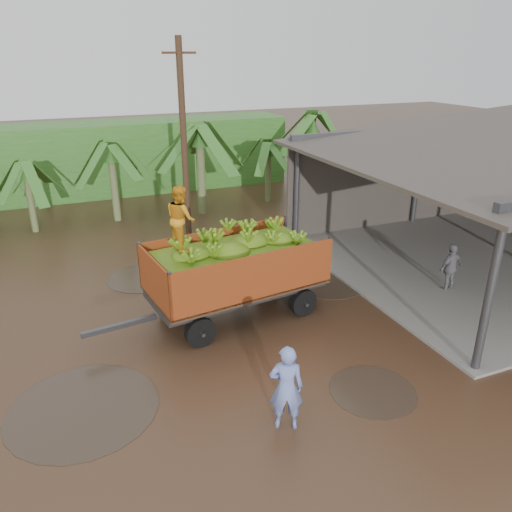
{
  "coord_description": "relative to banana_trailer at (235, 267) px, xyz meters",
  "views": [
    {
      "loc": [
        -3.21,
        -10.8,
        6.96
      ],
      "look_at": [
        1.88,
        1.49,
        1.46
      ],
      "focal_mm": 35.0,
      "sensor_mm": 36.0,
      "label": 1
    }
  ],
  "objects": [
    {
      "name": "banana_plants",
      "position": [
        -4.76,
        6.08,
        0.39
      ],
      "size": [
        24.3,
        20.58,
        4.23
      ],
      "color": "#2D661E",
      "rests_on": "ground"
    },
    {
      "name": "man_grey",
      "position": [
        6.64,
        -1.12,
        -0.68
      ],
      "size": [
        0.95,
        0.5,
        1.55
      ],
      "primitive_type": "imported",
      "rotation": [
        0.0,
        0.0,
        3.28
      ],
      "color": "slate",
      "rests_on": "ground"
    },
    {
      "name": "packing_shed",
      "position": [
        10.72,
        0.78,
        1.05
      ],
      "size": [
        12.78,
        10.8,
        4.76
      ],
      "color": "gray",
      "rests_on": "ground"
    },
    {
      "name": "banana_trailer",
      "position": [
        0.0,
        0.0,
        0.0
      ],
      "size": [
        6.74,
        2.93,
        3.89
      ],
      "rotation": [
        0.0,
        0.0,
        0.13
      ],
      "color": "#CC4F1D",
      "rests_on": "ground"
    },
    {
      "name": "hedge_north",
      "position": [
        -3.05,
        15.01,
        0.35
      ],
      "size": [
        22.0,
        3.0,
        3.6
      ],
      "primitive_type": "cube",
      "color": "#2D661E",
      "rests_on": "ground"
    },
    {
      "name": "man_blue",
      "position": [
        -0.68,
        -4.68,
        -0.53
      ],
      "size": [
        0.79,
        0.67,
        1.85
      ],
      "primitive_type": "imported",
      "rotation": [
        0.0,
        0.0,
        2.75
      ],
      "color": "#7185CE",
      "rests_on": "ground"
    },
    {
      "name": "ground",
      "position": [
        -1.05,
        -0.99,
        -1.45
      ],
      "size": [
        100.0,
        100.0,
        0.0
      ],
      "primitive_type": "plane",
      "color": "black",
      "rests_on": "ground"
    },
    {
      "name": "utility_pole",
      "position": [
        0.39,
        6.38,
        2.32
      ],
      "size": [
        1.2,
        0.24,
        7.44
      ],
      "color": "#47301E",
      "rests_on": "ground"
    }
  ]
}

